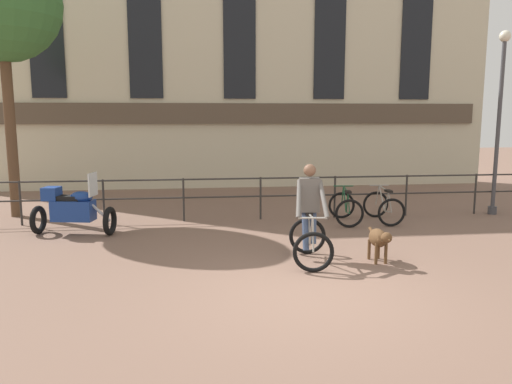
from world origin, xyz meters
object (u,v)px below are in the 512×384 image
Objects in this scene: parked_bicycle_near_lamp at (345,208)px; street_lamp at (499,114)px; dog at (379,239)px; parked_motorcycle at (73,209)px; cyclist_with_bike at (310,218)px; parked_bicycle_mid_left at (383,207)px.

parked_bicycle_near_lamp is 4.72m from street_lamp.
street_lamp is at bearing 36.92° from dog.
dog is at bearing -140.08° from street_lamp.
parked_motorcycle is at bearing 151.34° from dog.
parked_motorcycle is (-5.78, 2.78, 0.14)m from dog.
parked_bicycle_mid_left is (2.50, 2.93, -0.41)m from cyclist_with_bike.
parked_motorcycle is 0.39× the size of street_lamp.
street_lamp reaches higher than parked_motorcycle.
street_lamp is at bearing -73.24° from parked_motorcycle.
parked_motorcycle is at bearing 10.91° from parked_bicycle_near_lamp.
parked_bicycle_near_lamp reaches higher than dog.
parked_bicycle_near_lamp is 0.26× the size of street_lamp.
cyclist_with_bike is at bearing 68.92° from parked_bicycle_near_lamp.
parked_bicycle_mid_left is at bearing 57.42° from cyclist_with_bike.
parked_bicycle_mid_left is (1.33, 3.20, -0.06)m from dog.
parked_motorcycle reaches higher than parked_bicycle_mid_left.
parked_motorcycle reaches higher than parked_bicycle_near_lamp.
dog is 6.26m from street_lamp.
street_lamp is (10.28, 0.99, 2.02)m from parked_motorcycle.
cyclist_with_bike is 3.88m from parked_bicycle_mid_left.
parked_bicycle_near_lamp is (0.39, 3.20, -0.06)m from dog.
parked_bicycle_near_lamp is at bearing 69.87° from cyclist_with_bike.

